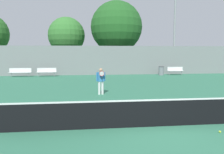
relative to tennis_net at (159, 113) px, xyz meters
name	(u,v)px	position (x,y,z in m)	size (l,w,h in m)	color
ground_plane	(159,126)	(0.00, 0.00, -0.49)	(100.00, 100.00, 0.00)	#337556
tennis_net	(159,113)	(0.00, 0.00, 0.00)	(11.08, 0.09, 0.96)	#99999E
tennis_player	(101,80)	(-1.63, 5.93, 0.42)	(0.55, 0.43, 1.60)	silver
bench_courtside_near	(175,70)	(7.36, 16.23, 0.08)	(1.76, 0.40, 0.90)	white
bench_courtside_far	(47,71)	(-6.64, 16.23, 0.08)	(1.95, 0.40, 0.90)	white
bench_adjacent_court	(20,71)	(-9.30, 16.23, 0.08)	(2.19, 0.40, 0.90)	white
light_pole_far_right	(175,14)	(7.62, 17.45, 6.33)	(0.90, 0.60, 11.23)	#939399
trash_bin	(161,71)	(5.72, 16.20, -0.01)	(0.59, 0.59, 0.95)	gray
tennis_ball	(220,132)	(1.75, -0.80, -0.45)	(0.07, 0.07, 0.07)	#D1E038
back_fence	(109,60)	(0.00, 17.28, 1.13)	(34.34, 0.06, 3.23)	gray
tree_green_broad	(67,36)	(-5.08, 22.65, 4.22)	(4.81, 4.81, 7.13)	brown
tree_dark_dense	(116,27)	(1.41, 21.45, 5.27)	(6.63, 6.63, 9.08)	brown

